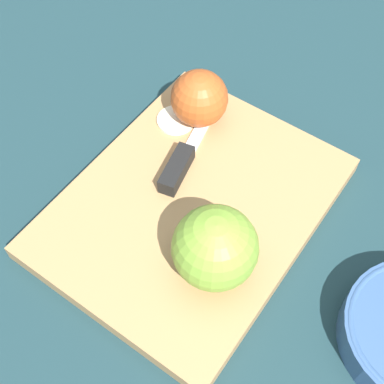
# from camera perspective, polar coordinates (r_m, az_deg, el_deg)

# --- Properties ---
(ground_plane) EXTENTS (4.00, 4.00, 0.00)m
(ground_plane) POSITION_cam_1_polar(r_m,az_deg,el_deg) (0.64, -0.00, -2.13)
(ground_plane) COLOR #193338
(cutting_board) EXTENTS (0.35, 0.27, 0.02)m
(cutting_board) POSITION_cam_1_polar(r_m,az_deg,el_deg) (0.63, -0.00, -1.59)
(cutting_board) COLOR #A37A4C
(cutting_board) RESTS_ON ground_plane
(apple_half_left) EXTENTS (0.09, 0.09, 0.09)m
(apple_half_left) POSITION_cam_1_polar(r_m,az_deg,el_deg) (0.54, 2.49, -5.94)
(apple_half_left) COLOR olive
(apple_half_left) RESTS_ON cutting_board
(apple_half_right) EXTENTS (0.07, 0.07, 0.07)m
(apple_half_right) POSITION_cam_1_polar(r_m,az_deg,el_deg) (0.68, 0.81, 9.97)
(apple_half_right) COLOR #AD4C1E
(apple_half_right) RESTS_ON cutting_board
(knife) EXTENTS (0.15, 0.05, 0.02)m
(knife) POSITION_cam_1_polar(r_m,az_deg,el_deg) (0.64, -1.33, 2.99)
(knife) COLOR silver
(knife) RESTS_ON cutting_board
(apple_slice) EXTENTS (0.05, 0.05, 0.00)m
(apple_slice) POSITION_cam_1_polar(r_m,az_deg,el_deg) (0.70, -1.72, 7.67)
(apple_slice) COLOR #EFE5C6
(apple_slice) RESTS_ON cutting_board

